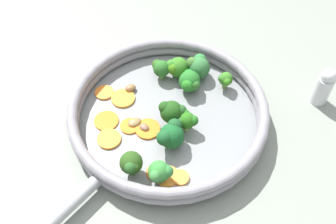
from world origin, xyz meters
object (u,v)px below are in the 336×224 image
(carrot_slice_2, at_px, (106,121))
(mushroom_piece_2, at_px, (135,122))
(carrot_slice_4, at_px, (156,173))
(broccoli_floret_1, at_px, (161,68))
(broccoli_floret_7, at_px, (173,111))
(carrot_slice_7, at_px, (104,92))
(broccoli_floret_2, at_px, (198,66))
(broccoli_floret_4, at_px, (160,172))
(carrot_slice_1, at_px, (130,126))
(broccoli_floret_5, at_px, (226,80))
(salt_shaker, at_px, (324,86))
(carrot_slice_5, at_px, (180,177))
(broccoli_floret_9, at_px, (187,120))
(broccoli_floret_6, at_px, (131,164))
(carrot_slice_0, at_px, (123,98))
(broccoli_floret_0, at_px, (190,82))
(mushroom_piece_0, at_px, (144,127))
(skillet, at_px, (168,119))
(carrot_slice_6, at_px, (148,129))
(broccoli_floret_3, at_px, (171,135))
(mushroom_piece_1, at_px, (131,88))
(carrot_slice_8, at_px, (167,176))
(carrot_slice_3, at_px, (109,139))
(broccoli_floret_8, at_px, (177,67))

(carrot_slice_2, relative_size, mushroom_piece_2, 1.80)
(carrot_slice_4, relative_size, mushroom_piece_2, 1.28)
(broccoli_floret_1, relative_size, broccoli_floret_7, 0.80)
(carrot_slice_7, xyz_separation_m, broccoli_floret_2, (-0.20, 0.03, 0.03))
(broccoli_floret_2, xyz_separation_m, broccoli_floret_4, (0.17, 0.20, 0.00))
(carrot_slice_1, relative_size, carrot_slice_4, 1.10)
(broccoli_floret_5, distance_m, salt_shaker, 0.19)
(broccoli_floret_5, distance_m, mushroom_piece_2, 0.20)
(broccoli_floret_5, bearing_deg, broccoli_floret_4, 36.03)
(carrot_slice_5, xyz_separation_m, broccoli_floret_9, (-0.05, -0.09, 0.03))
(broccoli_floret_5, relative_size, broccoli_floret_6, 0.78)
(carrot_slice_0, relative_size, broccoli_floret_0, 0.94)
(broccoli_floret_7, height_order, mushroom_piece_0, broccoli_floret_7)
(carrot_slice_2, distance_m, broccoli_floret_4, 0.17)
(skillet, height_order, carrot_slice_6, carrot_slice_6)
(broccoli_floret_3, bearing_deg, broccoli_floret_5, -151.04)
(broccoli_floret_4, relative_size, mushroom_piece_1, 2.13)
(broccoli_floret_3, bearing_deg, carrot_slice_8, 61.65)
(broccoli_floret_5, relative_size, mushroom_piece_0, 2.00)
(carrot_slice_8, relative_size, mushroom_piece_2, 1.57)
(broccoli_floret_0, height_order, broccoli_floret_6, broccoli_floret_6)
(carrot_slice_8, height_order, broccoli_floret_4, broccoli_floret_4)
(mushroom_piece_2, bearing_deg, broccoli_floret_9, 149.46)
(broccoli_floret_3, bearing_deg, carrot_slice_4, 43.09)
(carrot_slice_3, relative_size, broccoli_floret_9, 1.02)
(broccoli_floret_4, height_order, mushroom_piece_2, broccoli_floret_4)
(carrot_slice_0, relative_size, broccoli_floret_5, 1.18)
(broccoli_floret_4, relative_size, broccoli_floret_6, 0.92)
(carrot_slice_8, xyz_separation_m, broccoli_floret_8, (-0.11, -0.21, 0.02))
(carrot_slice_1, xyz_separation_m, broccoli_floret_5, (-0.21, -0.02, 0.02))
(broccoli_floret_2, bearing_deg, carrot_slice_3, 20.81)
(carrot_slice_2, relative_size, broccoli_floret_1, 1.08)
(carrot_slice_1, bearing_deg, carrot_slice_8, 100.58)
(carrot_slice_7, xyz_separation_m, broccoli_floret_0, (-0.16, 0.06, 0.02))
(broccoli_floret_2, height_order, broccoli_floret_7, broccoli_floret_7)
(broccoli_floret_1, xyz_separation_m, salt_shaker, (-0.27, 0.17, 0.00))
(carrot_slice_4, height_order, broccoli_floret_2, broccoli_floret_2)
(broccoli_floret_3, relative_size, broccoli_floret_9, 1.22)
(broccoli_floret_2, distance_m, broccoli_floret_7, 0.14)
(broccoli_floret_5, distance_m, broccoli_floret_6, 0.27)
(broccoli_floret_1, xyz_separation_m, mushroom_piece_2, (0.09, 0.09, -0.02))
(skillet, relative_size, mushroom_piece_2, 13.53)
(broccoli_floret_2, bearing_deg, carrot_slice_0, 0.21)
(broccoli_floret_6, relative_size, broccoli_floret_8, 1.09)
(carrot_slice_7, relative_size, mushroom_piece_0, 1.90)
(carrot_slice_2, relative_size, broccoli_floret_7, 0.86)
(broccoli_floret_5, bearing_deg, carrot_slice_0, -14.74)
(carrot_slice_6, xyz_separation_m, mushroom_piece_2, (0.02, -0.02, 0.00))
(carrot_slice_5, relative_size, broccoli_floret_6, 0.60)
(carrot_slice_6, distance_m, mushroom_piece_0, 0.01)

